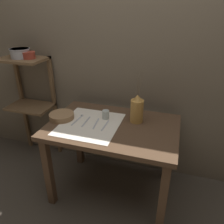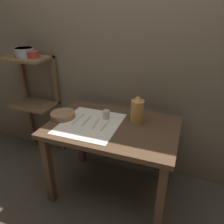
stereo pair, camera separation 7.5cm
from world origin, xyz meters
name	(u,v)px [view 1 (the left image)]	position (x,y,z in m)	size (l,w,h in m)	color
ground_plane	(113,189)	(0.00, 0.00, 0.00)	(12.00, 12.00, 0.00)	#473F35
stone_wall_back	(128,56)	(0.00, 0.47, 1.20)	(7.00, 0.06, 2.40)	#6B5E4C
wooden_table	(113,136)	(0.00, 0.00, 0.62)	(1.08, 0.72, 0.72)	#4C3523
wooden_shelf_unit	(30,91)	(-1.02, 0.31, 0.80)	(0.46, 0.31, 1.16)	brown
linen_cloth	(90,124)	(-0.19, -0.04, 0.73)	(0.49, 0.53, 0.00)	silver
pitcher_with_flowers	(137,109)	(0.17, 0.12, 0.84)	(0.11, 0.11, 0.45)	#B7843D
wooden_bowl	(62,116)	(-0.46, -0.02, 0.75)	(0.22, 0.22, 0.05)	#8E6B47
glass_tumbler_near	(106,115)	(-0.09, 0.09, 0.77)	(0.06, 0.06, 0.08)	#B7C1BC
spoon_inner	(80,117)	(-0.31, 0.03, 0.73)	(0.03, 0.19, 0.02)	#A8A8AD
fork_inner	(86,122)	(-0.23, -0.02, 0.73)	(0.02, 0.18, 0.00)	#A8A8AD
knife_center	(96,123)	(-0.14, -0.03, 0.73)	(0.03, 0.18, 0.00)	#A8A8AD
fork_outer	(105,125)	(-0.05, -0.03, 0.73)	(0.01, 0.18, 0.00)	#A8A8AD
metal_pot_large	(20,53)	(-1.02, 0.27, 1.21)	(0.19, 0.19, 0.09)	#A8A8AD
metal_pot_small	(29,55)	(-0.93, 0.27, 1.19)	(0.13, 0.13, 0.06)	#9E3828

